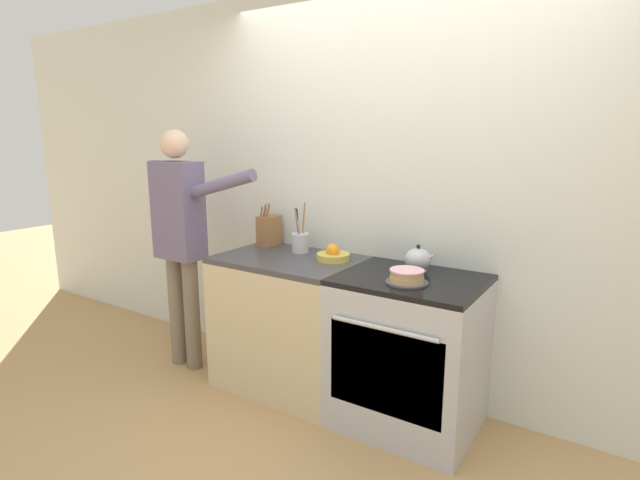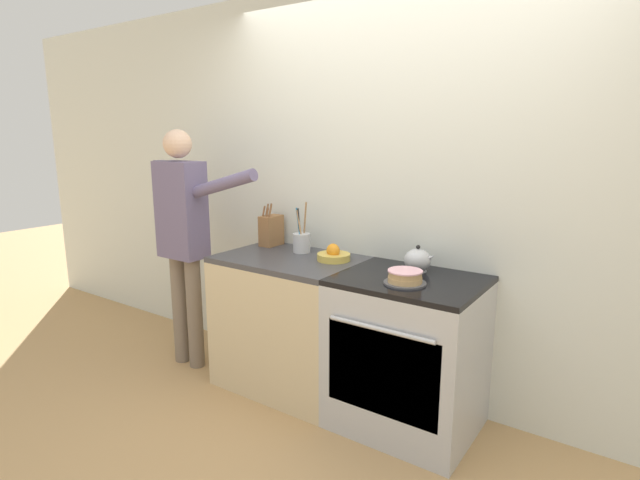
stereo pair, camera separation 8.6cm
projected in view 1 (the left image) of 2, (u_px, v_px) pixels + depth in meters
The scene contains 10 objects.
ground_plane at pixel (345, 436), 2.81m from camera, with size 16.00×16.00×0.00m, color tan.
wall_back at pixel (401, 195), 3.08m from camera, with size 8.00×0.04×2.60m.
counter_cabinet at pixel (289, 322), 3.31m from camera, with size 0.91×0.64×0.89m.
stove_range at pixel (408, 352), 2.86m from camera, with size 0.79×0.67×0.89m.
layer_cake at pixel (407, 277), 2.65m from camera, with size 0.23×0.23×0.08m.
tea_kettle at pixel (418, 260), 2.89m from camera, with size 0.19×0.16×0.16m.
knife_block at pixel (269, 230), 3.53m from camera, with size 0.10×0.17×0.30m.
utensil_crock at pixel (300, 242), 3.33m from camera, with size 0.12×0.12×0.34m.
fruit_bowl at pixel (333, 254), 3.13m from camera, with size 0.21×0.21×0.10m.
person_baker at pixel (180, 229), 3.47m from camera, with size 0.95×0.20×1.70m.
Camera 1 is at (1.26, -2.19, 1.67)m, focal length 28.00 mm.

